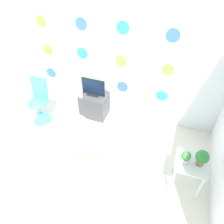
{
  "coord_description": "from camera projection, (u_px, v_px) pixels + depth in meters",
  "views": [
    {
      "loc": [
        1.28,
        -1.3,
        2.89
      ],
      "look_at": [
        0.51,
        0.88,
        0.85
      ],
      "focal_mm": 35.0,
      "sensor_mm": 36.0,
      "label": 1
    }
  ],
  "objects": [
    {
      "name": "tv_cabinet",
      "position": [
        94.0,
        105.0,
        4.16
      ],
      "size": [
        0.49,
        0.38,
        0.48
      ],
      "color": "#4C4C51",
      "rests_on": "ground_plane"
    },
    {
      "name": "side_table",
      "position": [
        190.0,
        167.0,
        2.9
      ],
      "size": [
        0.4,
        0.4,
        0.52
      ],
      "color": "silver",
      "rests_on": "ground_plane"
    },
    {
      "name": "potted_plant_right",
      "position": [
        202.0,
        157.0,
        2.73
      ],
      "size": [
        0.17,
        0.17,
        0.24
      ],
      "color": "#8C6B4C",
      "rests_on": "side_table"
    },
    {
      "name": "bathtub",
      "position": [
        74.0,
        137.0,
        3.45
      ],
      "size": [
        0.96,
        0.59,
        0.6
      ],
      "color": "white",
      "rests_on": "ground_plane"
    },
    {
      "name": "rug",
      "position": [
        72.0,
        153.0,
        3.59
      ],
      "size": [
        0.97,
        0.78,
        0.01
      ],
      "color": "silver",
      "rests_on": "ground_plane"
    },
    {
      "name": "vase",
      "position": [
        81.0,
        94.0,
        3.91
      ],
      "size": [
        0.07,
        0.07,
        0.16
      ],
      "color": "white",
      "rests_on": "tv_cabinet"
    },
    {
      "name": "tv",
      "position": [
        93.0,
        88.0,
        3.9
      ],
      "size": [
        0.44,
        0.12,
        0.33
      ],
      "color": "black",
      "rests_on": "tv_cabinet"
    },
    {
      "name": "wall_back_dotted",
      "position": [
        102.0,
        48.0,
        3.6
      ],
      "size": [
        5.13,
        0.05,
        2.6
      ],
      "color": "white",
      "rests_on": "ground_plane"
    },
    {
      "name": "potted_plant_left",
      "position": [
        186.0,
        157.0,
        2.79
      ],
      "size": [
        0.11,
        0.11,
        0.17
      ],
      "color": "beige",
      "rests_on": "side_table"
    },
    {
      "name": "chair",
      "position": [
        40.0,
        109.0,
        4.01
      ],
      "size": [
        0.36,
        0.37,
        0.87
      ],
      "color": "#4CC6DB",
      "rests_on": "ground_plane"
    },
    {
      "name": "ground_plane",
      "position": [
        58.0,
        186.0,
        3.15
      ],
      "size": [
        12.0,
        12.0,
        0.0
      ],
      "primitive_type": "plane",
      "color": "silver"
    }
  ]
}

